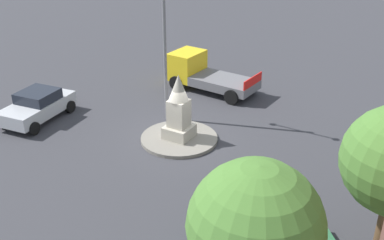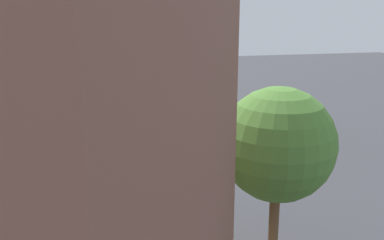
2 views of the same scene
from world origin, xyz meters
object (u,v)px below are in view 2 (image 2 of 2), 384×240
(car_silver_far_side, at_px, (141,106))
(tree_near_wall, at_px, (278,145))
(monument, at_px, (189,120))
(streetlamp, at_px, (211,46))
(truck_yellow_parked_right, at_px, (282,115))
(car_green_parked_left, at_px, (88,192))
(tree_far_corner, at_px, (126,138))

(car_silver_far_side, distance_m, tree_near_wall, 19.00)
(monument, xyz_separation_m, streetlamp, (1.76, -1.62, 3.65))
(monument, bearing_deg, tree_near_wall, 179.50)
(streetlamp, bearing_deg, truck_yellow_parked_right, -84.95)
(monument, distance_m, streetlamp, 4.37)
(streetlamp, relative_size, tree_near_wall, 1.62)
(car_green_parked_left, relative_size, tree_far_corner, 0.81)
(car_green_parked_left, height_order, tree_far_corner, tree_far_corner)
(streetlamp, bearing_deg, tree_far_corner, 153.73)
(streetlamp, relative_size, truck_yellow_parked_right, 1.62)
(monument, bearing_deg, car_green_parked_left, 140.11)
(car_green_parked_left, xyz_separation_m, car_silver_far_side, (13.56, -3.45, 0.03))
(truck_yellow_parked_right, distance_m, tree_near_wall, 15.18)
(tree_far_corner, bearing_deg, tree_near_wall, -115.86)
(car_silver_far_side, height_order, tree_far_corner, tree_far_corner)
(streetlamp, relative_size, tree_far_corner, 1.64)
(monument, relative_size, truck_yellow_parked_right, 0.57)
(car_silver_far_side, xyz_separation_m, tree_far_corner, (-16.83, 2.19, 2.96))
(truck_yellow_parked_right, height_order, tree_far_corner, tree_far_corner)
(streetlamp, bearing_deg, car_green_parked_left, 139.49)
(car_green_parked_left, distance_m, truck_yellow_parked_right, 14.16)
(car_silver_far_side, bearing_deg, streetlamp, -149.08)
(car_silver_far_side, height_order, tree_near_wall, tree_near_wall)
(tree_far_corner, bearing_deg, car_silver_far_side, -7.43)
(car_green_parked_left, bearing_deg, monument, -39.89)
(car_green_parked_left, bearing_deg, truck_yellow_parked_right, -53.75)
(tree_near_wall, relative_size, tree_far_corner, 1.01)
(tree_near_wall, distance_m, tree_far_corner, 4.25)
(monument, height_order, tree_near_wall, tree_near_wall)
(monument, bearing_deg, streetlamp, -42.61)
(streetlamp, xyz_separation_m, truck_yellow_parked_right, (0.41, -4.61, -4.27))
(truck_yellow_parked_right, xyz_separation_m, tree_near_wall, (-13.49, 6.33, 2.88))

